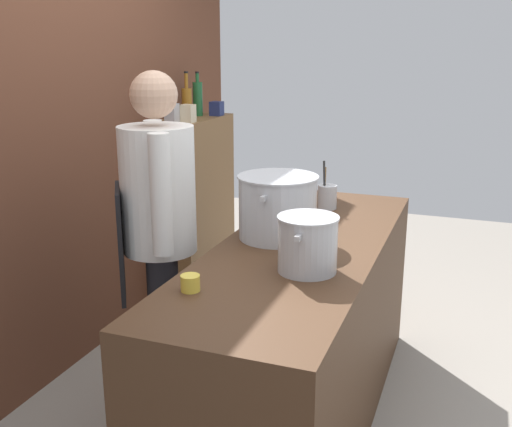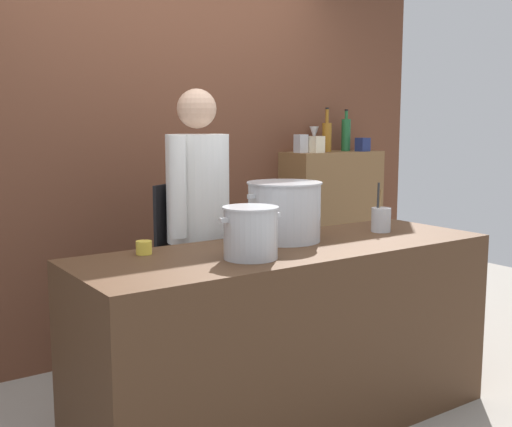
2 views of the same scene
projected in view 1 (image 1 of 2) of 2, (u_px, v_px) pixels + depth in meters
The scene contains 15 objects.
ground_plane at pixel (297, 419), 2.95m from camera, with size 8.00×8.00×0.00m, color gray.
brick_back_panel at pixel (35, 100), 3.02m from camera, with size 4.40×0.10×3.00m, color brown.
prep_counter at pixel (299, 336), 2.83m from camera, with size 2.08×0.70×0.90m, color #472D1C.
bar_cabinet at pixel (194, 206), 4.37m from camera, with size 0.76×0.32×1.27m, color brown.
chef at pixel (159, 225), 2.78m from camera, with size 0.46×0.41×1.66m.
stockpot_large at pixel (278, 207), 2.77m from camera, with size 0.43×0.37×0.29m.
stockpot_small at pixel (308, 244), 2.36m from camera, with size 0.31×0.24×0.23m.
utensil_crock at pixel (327, 196), 3.29m from camera, with size 0.10×0.10×0.26m.
butter_jar at pixel (190, 283), 2.20m from camera, with size 0.07×0.07×0.06m, color yellow.
wine_bottle_amber at pixel (187, 102), 4.11m from camera, with size 0.07×0.07×0.32m.
wine_bottle_green at pixel (198, 98), 4.30m from camera, with size 0.07×0.07×0.31m.
wine_glass_short at pixel (172, 100), 4.10m from camera, with size 0.07×0.07×0.18m.
spice_tin_cream at pixel (188, 114), 3.94m from camera, with size 0.08×0.08×0.12m, color beige.
spice_tin_navy at pixel (217, 109), 4.33m from camera, with size 0.08×0.08×0.10m, color navy.
spice_tin_silver at pixel (172, 114), 3.89m from camera, with size 0.07×0.07×0.13m, color #B2B2B7.
Camera 1 is at (-2.48, -0.71, 1.76)m, focal length 42.45 mm.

